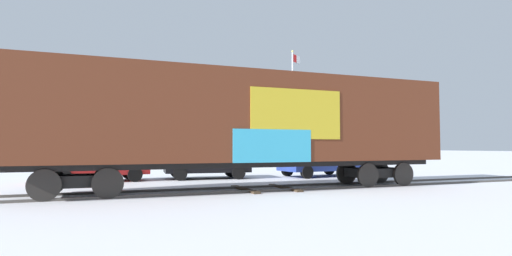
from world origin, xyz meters
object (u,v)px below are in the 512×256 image
Objects in this scene: parked_car_blue at (318,160)px; parked_car_black at (207,162)px; parked_car_red at (99,162)px; freight_car at (247,120)px; flagpole at (294,97)px.

parked_car_black is at bearing 173.65° from parked_car_blue.
parked_car_blue is (5.79, -0.64, 0.04)m from parked_car_black.
parked_car_red is at bearing 176.99° from parked_car_blue.
parked_car_blue is (5.63, 5.03, -1.67)m from freight_car.
flagpole reaches higher than freight_car.
freight_car reaches higher than parked_car_red.
freight_car is 7.74m from parked_car_red.
parked_car_black is (4.93, 0.08, -0.08)m from parked_car_red.
flagpole is 2.09× the size of parked_car_blue.
flagpole is at bearing 31.31° from parked_car_red.
freight_car is 7.73m from parked_car_blue.
parked_car_blue is at bearing -3.01° from parked_car_red.
freight_car reaches higher than parked_car_black.
freight_car is at bearing -121.28° from flagpole.
parked_car_blue reaches higher than parked_car_black.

